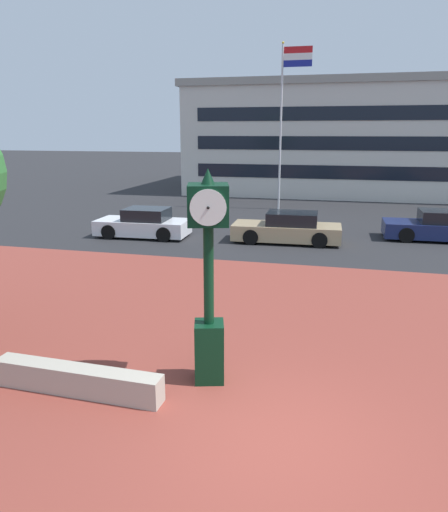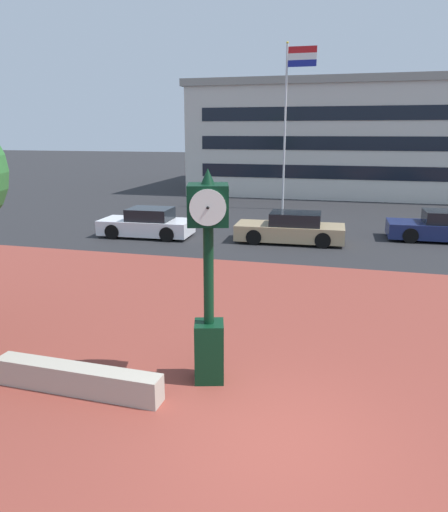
{
  "view_description": "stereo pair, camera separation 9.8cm",
  "coord_description": "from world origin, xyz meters",
  "px_view_note": "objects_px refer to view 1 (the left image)",
  "views": [
    {
      "loc": [
        0.82,
        -6.41,
        4.54
      ],
      "look_at": [
        -1.22,
        1.76,
        2.38
      ],
      "focal_mm": 34.04,
      "sensor_mm": 36.0,
      "label": 1
    },
    {
      "loc": [
        0.91,
        -6.38,
        4.54
      ],
      "look_at": [
        -1.22,
        1.76,
        2.38
      ],
      "focal_mm": 34.04,
      "sensor_mm": 36.0,
      "label": 2
    }
  ],
  "objects_px": {
    "car_street_near": "(288,229)",
    "flagpole_primary": "(285,112)",
    "car_street_far": "(144,224)",
    "civic_building": "(367,138)",
    "street_clock": "(209,275)",
    "car_street_mid": "(440,227)"
  },
  "relations": [
    {
      "from": "street_clock",
      "to": "car_street_mid",
      "type": "bearing_deg",
      "value": 49.87
    },
    {
      "from": "car_street_near",
      "to": "flagpole_primary",
      "type": "relative_size",
      "value": 0.48
    },
    {
      "from": "flagpole_primary",
      "to": "civic_building",
      "type": "relative_size",
      "value": 0.36
    },
    {
      "from": "car_street_far",
      "to": "flagpole_primary",
      "type": "height_order",
      "value": "flagpole_primary"
    },
    {
      "from": "car_street_near",
      "to": "flagpole_primary",
      "type": "height_order",
      "value": "flagpole_primary"
    },
    {
      "from": "car_street_far",
      "to": "flagpole_primary",
      "type": "bearing_deg",
      "value": -29.78
    },
    {
      "from": "car_street_far",
      "to": "civic_building",
      "type": "bearing_deg",
      "value": -26.69
    },
    {
      "from": "flagpole_primary",
      "to": "civic_building",
      "type": "bearing_deg",
      "value": 67.84
    },
    {
      "from": "car_street_near",
      "to": "car_street_far",
      "type": "bearing_deg",
      "value": 91.88
    },
    {
      "from": "car_street_far",
      "to": "flagpole_primary",
      "type": "xyz_separation_m",
      "value": [
        4.92,
        9.38,
        5.05
      ]
    },
    {
      "from": "car_street_near",
      "to": "car_street_far",
      "type": "xyz_separation_m",
      "value": [
        -6.32,
        -0.44,
        -0.0
      ]
    },
    {
      "from": "car_street_far",
      "to": "civic_building",
      "type": "height_order",
      "value": "civic_building"
    },
    {
      "from": "street_clock",
      "to": "flagpole_primary",
      "type": "relative_size",
      "value": 0.42
    },
    {
      "from": "car_street_near",
      "to": "flagpole_primary",
      "type": "xyz_separation_m",
      "value": [
        -1.4,
        8.94,
        5.05
      ]
    },
    {
      "from": "car_street_mid",
      "to": "car_street_far",
      "type": "height_order",
      "value": "same"
    },
    {
      "from": "street_clock",
      "to": "car_street_far",
      "type": "height_order",
      "value": "street_clock"
    },
    {
      "from": "car_street_near",
      "to": "civic_building",
      "type": "height_order",
      "value": "civic_building"
    },
    {
      "from": "car_street_mid",
      "to": "car_street_far",
      "type": "distance_m",
      "value": 12.87
    },
    {
      "from": "flagpole_primary",
      "to": "civic_building",
      "type": "xyz_separation_m",
      "value": [
        5.07,
        12.46,
        -1.57
      ]
    },
    {
      "from": "street_clock",
      "to": "flagpole_primary",
      "type": "xyz_separation_m",
      "value": [
        -1.36,
        21.05,
        3.56
      ]
    },
    {
      "from": "car_street_mid",
      "to": "civic_building",
      "type": "distance_m",
      "value": 19.88
    },
    {
      "from": "street_clock",
      "to": "car_street_far",
      "type": "xyz_separation_m",
      "value": [
        -6.28,
        11.67,
        -1.49
      ]
    }
  ]
}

